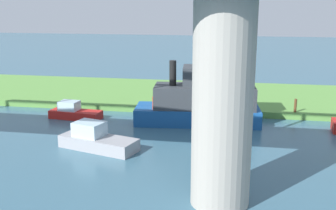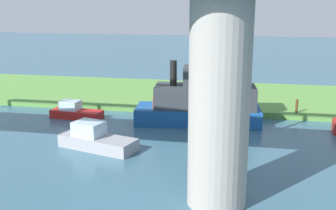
{
  "view_description": "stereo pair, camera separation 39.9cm",
  "coord_description": "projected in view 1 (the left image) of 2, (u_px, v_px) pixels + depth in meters",
  "views": [
    {
      "loc": [
        -3.23,
        31.62,
        8.75
      ],
      "look_at": [
        1.59,
        5.0,
        2.0
      ],
      "focal_mm": 44.37,
      "sensor_mm": 36.0,
      "label": 1
    },
    {
      "loc": [
        -3.62,
        31.55,
        8.75
      ],
      "look_at": [
        1.59,
        5.0,
        2.0
      ],
      "focal_mm": 44.37,
      "sensor_mm": 36.0,
      "label": 2
    }
  ],
  "objects": [
    {
      "name": "ground_plane",
      "position": [
        199.0,
        115.0,
        32.87
      ],
      "size": [
        160.0,
        160.0,
        0.0
      ],
      "primitive_type": "plane",
      "color": "#386075"
    },
    {
      "name": "grassy_bank",
      "position": [
        206.0,
        96.0,
        38.54
      ],
      "size": [
        80.0,
        12.0,
        0.5
      ],
      "primitive_type": "cube",
      "color": "#5B9342",
      "rests_on": "ground"
    },
    {
      "name": "bridge_pylon",
      "position": [
        222.0,
        105.0,
        17.55
      ],
      "size": [
        2.6,
        2.6,
        9.0
      ],
      "primitive_type": "cylinder",
      "color": "#9E998E",
      "rests_on": "ground"
    },
    {
      "name": "person_on_bank",
      "position": [
        183.0,
        97.0,
        33.83
      ],
      "size": [
        0.44,
        0.44,
        1.39
      ],
      "color": "#2D334C",
      "rests_on": "grassy_bank"
    },
    {
      "name": "mooring_post",
      "position": [
        295.0,
        106.0,
        31.75
      ],
      "size": [
        0.2,
        0.2,
        1.04
      ],
      "primitive_type": "cylinder",
      "color": "brown",
      "rests_on": "grassy_bank"
    },
    {
      "name": "motorboat_red",
      "position": [
        202.0,
        100.0,
        30.38
      ],
      "size": [
        9.34,
        3.93,
        4.64
      ],
      "color": "#195199",
      "rests_on": "ground"
    },
    {
      "name": "pontoon_yellow",
      "position": [
        74.0,
        112.0,
        31.96
      ],
      "size": [
        4.11,
        1.83,
        1.33
      ],
      "color": "red",
      "rests_on": "ground"
    },
    {
      "name": "skiff_small",
      "position": [
        96.0,
        139.0,
        25.31
      ],
      "size": [
        5.16,
        3.04,
        1.62
      ],
      "color": "#99999E",
      "rests_on": "ground"
    }
  ]
}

